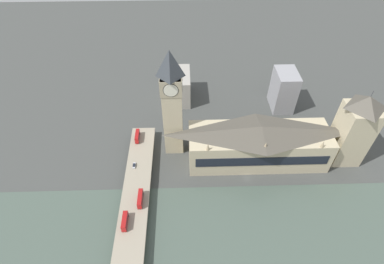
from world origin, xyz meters
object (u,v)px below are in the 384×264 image
double_decker_bus_mid (137,136)px  car_southbound_tail (134,165)px  road_bridge (131,234)px  double_decker_bus_rear (125,221)px  victoria_tower (354,129)px  clock_tower (172,102)px  parliament_hall (258,144)px  double_decker_bus_lead (140,199)px

double_decker_bus_mid → car_southbound_tail: (-24.22, -0.16, -2.05)m
road_bridge → double_decker_bus_rear: 7.50m
victoria_tower → double_decker_bus_mid: 139.13m
clock_tower → double_decker_bus_rear: clock_tower is taller
clock_tower → victoria_tower: clock_tower is taller
parliament_hall → road_bridge: 94.49m
clock_tower → double_decker_bus_rear: 73.53m
double_decker_bus_rear → clock_tower: bearing=-22.4°
road_bridge → car_southbound_tail: size_ratio=34.87×
parliament_hall → double_decker_bus_mid: 81.21m
victoria_tower → car_southbound_tail: victoria_tower is taller
road_bridge → car_southbound_tail: car_southbound_tail is taller
parliament_hall → road_bridge: (-54.63, 76.51, -9.41)m
double_decker_bus_mid → road_bridge: bearing=-177.4°
double_decker_bus_rear → car_southbound_tail: (39.65, -0.39, -1.96)m
double_decker_bus_lead → double_decker_bus_rear: bearing=153.5°
car_southbound_tail → clock_tower: bearing=-48.7°
victoria_tower → road_bridge: size_ratio=0.34×
double_decker_bus_rear → car_southbound_tail: 39.70m
clock_tower → road_bridge: (-67.08, 22.01, -34.94)m
double_decker_bus_rear → car_southbound_tail: size_ratio=2.24×
road_bridge → double_decker_bus_lead: bearing=-10.2°
car_southbound_tail → double_decker_bus_rear: bearing=179.4°
double_decker_bus_lead → double_decker_bus_rear: size_ratio=1.07×
car_southbound_tail → parliament_hall: bearing=-83.2°
clock_tower → road_bridge: clock_tower is taller
double_decker_bus_mid → car_southbound_tail: double_decker_bus_mid is taller
parliament_hall → double_decker_bus_mid: parliament_hall is taller
clock_tower → double_decker_bus_mid: bearing=84.8°
clock_tower → car_southbound_tail: bearing=131.3°
double_decker_bus_rear → parliament_hall: bearing=-58.4°
double_decker_bus_rear → car_southbound_tail: double_decker_bus_rear is taller
clock_tower → victoria_tower: 113.85m
double_decker_bus_lead → road_bridge: bearing=169.8°
double_decker_bus_lead → double_decker_bus_mid: bearing=7.6°
double_decker_bus_lead → car_southbound_tail: size_ratio=2.40×
road_bridge → double_decker_bus_mid: bearing=2.6°
car_southbound_tail → double_decker_bus_lead: bearing=-165.9°
parliament_hall → car_southbound_tail: parliament_hall is taller
parliament_hall → victoria_tower: victoria_tower is taller
double_decker_bus_lead → double_decker_bus_mid: 50.52m
victoria_tower → parliament_hall: bearing=90.1°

